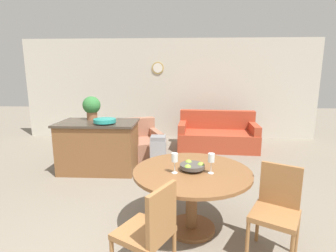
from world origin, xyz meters
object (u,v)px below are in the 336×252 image
fruit_bowl (192,166)px  trash_bin (158,152)px  kitchen_island (99,146)px  potted_plant (92,107)px  couch (217,136)px  armchair (138,145)px  dining_chair_near_left (150,229)px  wine_glass_left (175,158)px  dining_table (192,184)px  dining_chair_near_right (277,207)px  wine_glass_right (211,159)px  teal_bowl (105,121)px

fruit_bowl → trash_bin: fruit_bowl is taller
kitchen_island → potted_plant: size_ratio=3.19×
couch → armchair: bearing=-152.0°
dining_chair_near_left → armchair: size_ratio=0.78×
wine_glass_left → dining_table: bearing=24.7°
wine_glass_left → potted_plant: 2.72m
kitchen_island → dining_chair_near_right: bearing=-42.2°
potted_plant → dining_chair_near_left: bearing=-63.5°
dining_table → trash_bin: dining_table is taller
kitchen_island → potted_plant: bearing=127.0°
kitchen_island → trash_bin: 1.11m
kitchen_island → couch: 2.89m
potted_plant → wine_glass_right: bearing=-46.9°
kitchen_island → trash_bin: (1.09, 0.15, -0.15)m
dining_table → teal_bowl: teal_bowl is taller
dining_chair_near_right → armchair: (-1.85, 3.03, -0.24)m
dining_chair_near_right → couch: 3.83m
dining_chair_near_right → teal_bowl: size_ratio=2.34×
wine_glass_left → kitchen_island: (-1.45, 1.93, -0.43)m
dining_table → wine_glass_left: 0.39m
wine_glass_right → couch: 3.62m
wine_glass_left → trash_bin: (-0.36, 2.08, -0.58)m
potted_plant → wine_glass_left: bearing=-53.1°
wine_glass_left → potted_plant: (-1.63, 2.17, 0.28)m
fruit_bowl → armchair: fruit_bowl is taller
dining_table → fruit_bowl: size_ratio=4.78×
dining_table → fruit_bowl: fruit_bowl is taller
armchair → kitchen_island: bearing=-148.7°
armchair → dining_table: bearing=-90.4°
dining_chair_near_left → wine_glass_left: (0.19, 0.72, 0.38)m
dining_table → armchair: (-1.04, 2.65, -0.29)m
teal_bowl → wine_glass_right: bearing=-46.4°
dining_table → armchair: armchair is taller
dining_chair_near_left → couch: size_ratio=0.48×
wine_glass_right → teal_bowl: teal_bowl is taller
dining_table → kitchen_island: 2.47m
kitchen_island → armchair: size_ratio=1.22×
fruit_bowl → potted_plant: size_ratio=0.63×
fruit_bowl → wine_glass_left: wine_glass_left is taller
trash_bin → dining_chair_near_right: bearing=-60.1°
fruit_bowl → dining_chair_near_left: bearing=-115.1°
dining_chair_near_right → teal_bowl: bearing=-12.3°
couch → dining_table: bearing=-98.2°
teal_bowl → potted_plant: size_ratio=0.88×
fruit_bowl → potted_plant: 2.79m
fruit_bowl → wine_glass_left: (-0.19, -0.09, 0.12)m
dining_chair_near_right → fruit_bowl: (-0.81, 0.38, 0.26)m
dining_chair_near_right → dining_table: bearing=4.6°
fruit_bowl → armchair: size_ratio=0.24×
dining_table → teal_bowl: (-1.46, 1.66, 0.41)m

